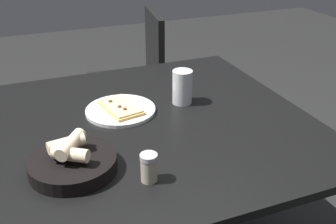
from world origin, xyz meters
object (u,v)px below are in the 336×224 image
(dining_table, at_px, (157,131))
(pizza_plate, at_px, (121,109))
(beer_glass, at_px, (182,89))
(pepper_shaker, at_px, (149,169))
(bread_basket, at_px, (73,161))
(chair_near, at_px, (136,72))

(dining_table, relative_size, pizza_plate, 4.18)
(dining_table, relative_size, beer_glass, 8.23)
(dining_table, distance_m, pepper_shaker, 0.39)
(bread_basket, distance_m, chair_near, 1.35)
(bread_basket, bearing_deg, chair_near, 64.44)
(dining_table, distance_m, beer_glass, 0.21)
(beer_glass, bearing_deg, bread_basket, -147.65)
(beer_glass, relative_size, pepper_shaker, 1.57)
(bread_basket, xyz_separation_m, chair_near, (0.58, 1.20, -0.23))
(dining_table, distance_m, chair_near, 1.03)
(beer_glass, bearing_deg, pepper_shaker, -123.87)
(pizza_plate, bearing_deg, bread_basket, -126.19)
(bread_basket, bearing_deg, dining_table, 31.25)
(beer_glass, bearing_deg, chair_near, 85.00)
(pizza_plate, bearing_deg, pepper_shaker, -95.20)
(chair_near, bearing_deg, pepper_shaker, -105.81)
(pizza_plate, xyz_separation_m, bread_basket, (-0.24, -0.33, 0.02))
(dining_table, height_order, pizza_plate, pizza_plate)
(pepper_shaker, height_order, chair_near, chair_near)
(chair_near, bearing_deg, pizza_plate, -111.00)
(bread_basket, height_order, pepper_shaker, bread_basket)
(pizza_plate, relative_size, bread_basket, 1.03)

